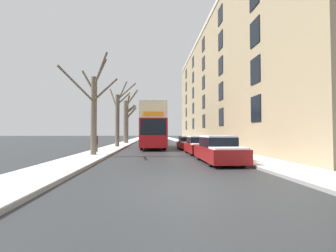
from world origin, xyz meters
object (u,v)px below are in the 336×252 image
(bare_tree_left_0, at_px, (94,109))
(oncoming_van, at_px, (149,135))
(bare_tree_left_2, at_px, (127,119))
(double_decker_bus, at_px, (153,125))
(parked_car_0, at_px, (218,150))
(parked_car_2, at_px, (187,143))
(pedestrian_left_sidewalk, at_px, (96,143))
(bare_tree_left_1, at_px, (118,117))
(parked_car_1, at_px, (198,146))

(bare_tree_left_0, relative_size, oncoming_van, 1.34)
(bare_tree_left_2, bearing_deg, double_decker_bus, -69.24)
(bare_tree_left_2, xyz_separation_m, oncoming_van, (3.53, 3.40, -2.60))
(bare_tree_left_0, xyz_separation_m, parked_car_0, (7.70, -3.69, -2.62))
(bare_tree_left_2, distance_m, parked_car_0, 24.97)
(bare_tree_left_0, distance_m, parked_car_2, 10.93)
(bare_tree_left_2, relative_size, pedestrian_left_sidewalk, 5.16)
(bare_tree_left_0, height_order, parked_car_2, bare_tree_left_0)
(double_decker_bus, height_order, parked_car_0, double_decker_bus)
(bare_tree_left_1, bearing_deg, parked_car_0, -61.25)
(parked_car_0, xyz_separation_m, parked_car_1, (-0.00, 5.29, -0.04))
(double_decker_bus, bearing_deg, bare_tree_left_0, -114.43)
(parked_car_1, xyz_separation_m, oncoming_van, (-4.03, 21.69, 0.63))
(parked_car_0, relative_size, pedestrian_left_sidewalk, 2.80)
(oncoming_van, bearing_deg, parked_car_2, -75.87)
(parked_car_1, relative_size, parked_car_2, 1.02)
(pedestrian_left_sidewalk, bearing_deg, parked_car_0, 112.19)
(parked_car_0, bearing_deg, bare_tree_left_2, 107.78)
(bare_tree_left_1, height_order, oncoming_van, bare_tree_left_1)
(bare_tree_left_2, bearing_deg, parked_car_1, -67.53)
(bare_tree_left_0, relative_size, parked_car_1, 1.77)
(double_decker_bus, xyz_separation_m, parked_car_1, (3.52, -7.61, -1.94))
(parked_car_2, bearing_deg, bare_tree_left_2, 120.93)
(bare_tree_left_2, xyz_separation_m, double_decker_bus, (4.05, -10.68, -1.29))
(pedestrian_left_sidewalk, bearing_deg, double_decker_bus, -155.27)
(pedestrian_left_sidewalk, bearing_deg, bare_tree_left_1, -125.65)
(parked_car_1, distance_m, pedestrian_left_sidewalk, 8.21)
(oncoming_van, bearing_deg, bare_tree_left_0, -98.96)
(oncoming_van, bearing_deg, bare_tree_left_1, -104.57)
(bare_tree_left_2, relative_size, parked_car_0, 1.85)
(bare_tree_left_1, bearing_deg, bare_tree_left_2, 90.41)
(parked_car_0, height_order, parked_car_2, parked_car_0)
(parked_car_0, distance_m, parked_car_1, 5.29)
(bare_tree_left_1, xyz_separation_m, bare_tree_left_2, (-0.07, 9.92, 0.35))
(bare_tree_left_1, relative_size, oncoming_van, 1.45)
(bare_tree_left_1, distance_m, double_decker_bus, 4.16)
(bare_tree_left_1, distance_m, oncoming_van, 13.95)
(bare_tree_left_2, height_order, parked_car_1, bare_tree_left_2)
(parked_car_0, relative_size, oncoming_van, 0.88)
(bare_tree_left_2, distance_m, parked_car_2, 15.08)
(parked_car_1, relative_size, oncoming_van, 0.76)
(double_decker_bus, relative_size, pedestrian_left_sidewalk, 6.35)
(oncoming_van, distance_m, pedestrian_left_sidewalk, 21.18)
(bare_tree_left_0, bearing_deg, pedestrian_left_sidewalk, 100.24)
(bare_tree_left_2, bearing_deg, parked_car_2, -59.07)
(bare_tree_left_1, relative_size, bare_tree_left_2, 0.89)
(bare_tree_left_2, distance_m, oncoming_van, 5.55)
(oncoming_van, bearing_deg, double_decker_bus, -87.90)
(oncoming_van, xyz_separation_m, pedestrian_left_sidewalk, (-4.13, -20.77, -0.39))
(parked_car_2, bearing_deg, bare_tree_left_1, 160.17)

